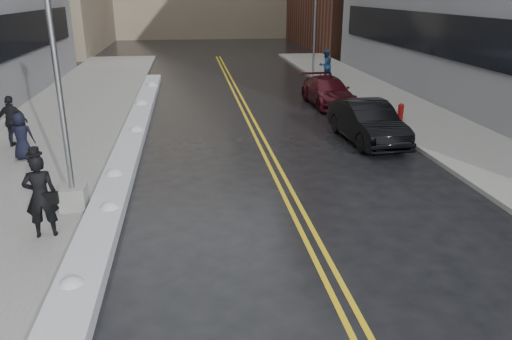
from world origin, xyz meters
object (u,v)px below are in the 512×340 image
object	(u,v)px
fire_hydrant	(401,111)
pedestrian_east	(326,65)
car_black	(367,122)
pedestrian_fedora	(41,196)
pedestrian_d	(12,121)
traffic_signal	(315,24)
pedestrian_c	(21,136)
lamppost	(63,119)
car_maroon	(328,92)

from	to	relation	value
fire_hydrant	pedestrian_east	distance (m)	10.43
pedestrian_east	car_black	distance (m)	13.16
pedestrian_fedora	pedestrian_d	bearing A→B (deg)	-77.90
pedestrian_fedora	traffic_signal	bearing A→B (deg)	-126.39
traffic_signal	pedestrian_east	distance (m)	4.27
traffic_signal	car_black	size ratio (longest dim) A/B	1.27
fire_hydrant	pedestrian_d	bearing A→B (deg)	-172.88
fire_hydrant	car_black	size ratio (longest dim) A/B	0.15
pedestrian_c	pedestrian_east	distance (m)	19.91
pedestrian_fedora	car_black	xyz separation A→B (m)	(10.16, 6.88, -0.36)
car_black	lamppost	bearing A→B (deg)	-154.68
pedestrian_east	pedestrian_fedora	bearing A→B (deg)	38.25
pedestrian_fedora	lamppost	bearing A→B (deg)	-111.65
lamppost	fire_hydrant	xyz separation A→B (m)	(12.30, 8.00, -1.98)
car_black	fire_hydrant	bearing A→B (deg)	43.29
fire_hydrant	pedestrian_d	size ratio (longest dim) A/B	0.39
lamppost	pedestrian_c	size ratio (longest dim) A/B	4.76
fire_hydrant	car_maroon	distance (m)	4.61
fire_hydrant	pedestrian_d	world-z (taller)	pedestrian_d
lamppost	car_black	size ratio (longest dim) A/B	1.61
lamppost	pedestrian_c	bearing A→B (deg)	119.45
pedestrian_fedora	pedestrian_east	xyz separation A→B (m)	(12.03, 19.91, -0.03)
lamppost	pedestrian_d	xyz separation A→B (m)	(-3.27, 6.05, -1.45)
pedestrian_c	car_black	world-z (taller)	pedestrian_c
pedestrian_east	car_black	bearing A→B (deg)	61.22
pedestrian_c	car_black	size ratio (longest dim) A/B	0.34
lamppost	car_black	bearing A→B (deg)	28.69
lamppost	car_maroon	distance (m)	15.85
pedestrian_d	traffic_signal	bearing A→B (deg)	-125.38
pedestrian_c	car_maroon	bearing A→B (deg)	-149.19
fire_hydrant	car_maroon	bearing A→B (deg)	118.20
fire_hydrant	pedestrian_c	distance (m)	15.23
pedestrian_d	car_maroon	size ratio (longest dim) A/B	0.39
traffic_signal	pedestrian_fedora	distance (m)	26.55
traffic_signal	pedestrian_d	distance (m)	22.06
fire_hydrant	car_black	distance (m)	3.62
pedestrian_fedora	pedestrian_east	size ratio (longest dim) A/B	1.03
pedestrian_c	car_maroon	distance (m)	14.75
fire_hydrant	lamppost	bearing A→B (deg)	-146.96
traffic_signal	car_maroon	size ratio (longest dim) A/B	1.27
pedestrian_c	pedestrian_d	xyz separation A→B (m)	(-0.76, 1.62, 0.13)
pedestrian_fedora	pedestrian_d	world-z (taller)	pedestrian_fedora
traffic_signal	car_maroon	bearing A→B (deg)	-99.58
lamppost	pedestrian_east	world-z (taller)	lamppost
lamppost	car_maroon	world-z (taller)	lamppost
lamppost	pedestrian_east	size ratio (longest dim) A/B	3.96
lamppost	pedestrian_d	size ratio (longest dim) A/B	4.10
pedestrian_d	car_maroon	distance (m)	14.68
pedestrian_fedora	pedestrian_c	size ratio (longest dim) A/B	1.23
lamppost	fire_hydrant	distance (m)	14.81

